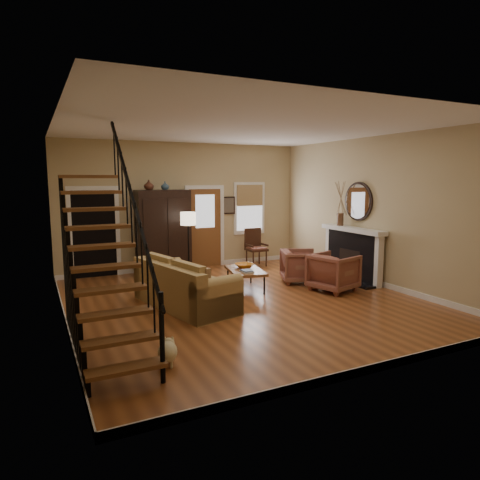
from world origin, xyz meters
name	(u,v)px	position (x,y,z in m)	size (l,w,h in m)	color
room	(192,218)	(-0.41, 1.76, 1.51)	(7.00, 7.33, 3.30)	brown
staircase	(104,236)	(-2.78, -1.30, 1.60)	(0.94, 2.80, 3.20)	brown
fireplace	(354,249)	(3.13, 0.50, 0.74)	(0.33, 1.95, 2.30)	black
armoire	(163,232)	(-0.70, 3.15, 1.05)	(1.30, 0.60, 2.10)	black
vase_a	(149,185)	(-1.05, 3.05, 2.22)	(0.24, 0.24, 0.25)	#4C2619
vase_b	(165,186)	(-0.65, 3.05, 2.21)	(0.20, 0.20, 0.21)	#334C60
sofa	(185,284)	(-1.14, 0.19, 0.42)	(0.97, 2.25, 0.84)	tan
coffee_table	(245,279)	(0.42, 0.80, 0.22)	(0.67, 1.15, 0.44)	brown
bowl	(244,266)	(0.47, 0.95, 0.49)	(0.39, 0.39, 0.10)	orange
books	(247,271)	(0.30, 0.50, 0.47)	(0.21, 0.29, 0.05)	beige
armchair_left	(333,272)	(2.07, -0.11, 0.40)	(0.85, 0.88, 0.80)	maroon
armchair_right	(300,266)	(1.85, 0.83, 0.38)	(0.81, 0.83, 0.75)	maroon
floor_lamp	(189,246)	(-0.32, 2.33, 0.80)	(0.37, 0.37, 1.59)	black
side_chair	(256,247)	(1.85, 2.95, 0.51)	(0.54, 0.54, 1.02)	#3B1F12
dog	(168,353)	(-2.18, -2.15, 0.15)	(0.25, 0.42, 0.31)	beige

